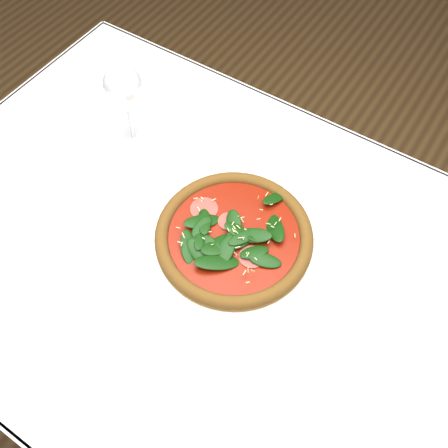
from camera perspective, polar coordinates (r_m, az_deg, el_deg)
The scene contains 5 objects.
ground at distance 1.57m, azimuth -0.57°, elevation -17.23°, with size 6.00×6.00×0.00m, color brown.
dining_table at distance 0.96m, azimuth -0.90°, elevation -6.77°, with size 1.21×0.81×0.75m.
plate at distance 0.88m, azimuth 1.12°, elevation -1.87°, with size 0.32×0.32×0.01m.
pizza at distance 0.86m, azimuth 1.14°, elevation -1.25°, with size 0.34×0.34×0.04m.
wine_glass at distance 0.96m, azimuth -11.42°, elevation 14.79°, with size 0.07×0.07×0.18m.
Camera 1 is at (0.24, -0.34, 1.51)m, focal length 40.00 mm.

